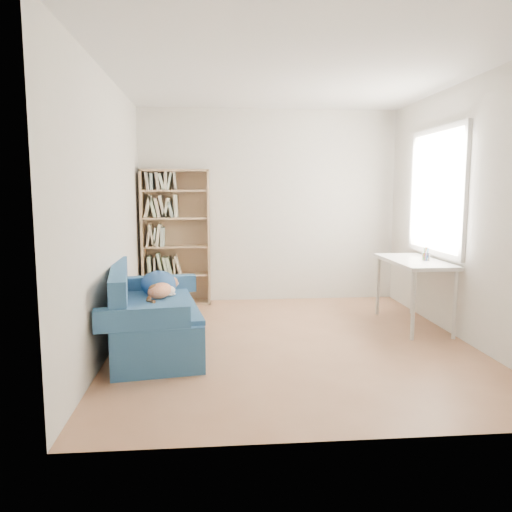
% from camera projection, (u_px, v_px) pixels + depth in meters
% --- Properties ---
extents(ground, '(4.00, 4.00, 0.00)m').
position_uv_depth(ground, '(291.00, 342.00, 5.02)').
color(ground, '#976444').
rests_on(ground, ground).
extents(room_shell, '(3.54, 4.04, 2.62)m').
position_uv_depth(room_shell, '(302.00, 178.00, 4.85)').
color(room_shell, silver).
rests_on(room_shell, ground).
extents(sofa, '(1.01, 1.73, 0.80)m').
position_uv_depth(sofa, '(150.00, 317.00, 4.80)').
color(sofa, navy).
rests_on(sofa, ground).
extents(bookshelf, '(0.89, 0.28, 1.79)m').
position_uv_depth(bookshelf, '(176.00, 243.00, 6.62)').
color(bookshelf, tan).
rests_on(bookshelf, ground).
extents(desk, '(0.54, 1.18, 0.75)m').
position_uv_depth(desk, '(414.00, 267.00, 5.55)').
color(desk, silver).
rests_on(desk, ground).
extents(pen_cup, '(0.08, 0.08, 0.15)m').
position_uv_depth(pen_cup, '(426.00, 255.00, 5.48)').
color(pen_cup, white).
rests_on(pen_cup, desk).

